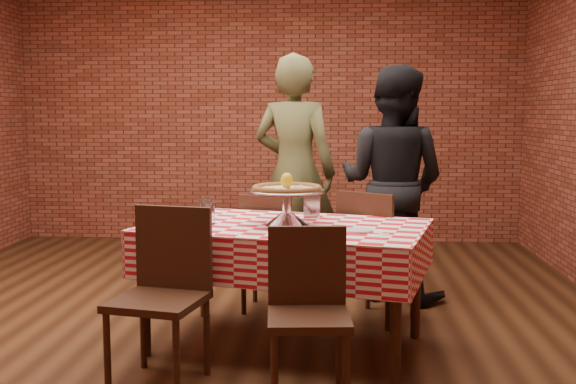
% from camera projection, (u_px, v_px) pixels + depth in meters
% --- Properties ---
extents(ground, '(6.00, 6.00, 0.00)m').
position_uv_depth(ground, '(227.00, 321.00, 4.66)').
color(ground, black).
rests_on(ground, ground).
extents(back_wall, '(5.50, 0.00, 5.50)m').
position_uv_depth(back_wall, '(268.00, 110.00, 7.46)').
color(back_wall, maroon).
rests_on(back_wall, ground).
extents(table, '(1.82, 1.34, 0.75)m').
position_uv_depth(table, '(286.00, 286.00, 4.13)').
color(table, '#382013').
rests_on(table, ground).
extents(tablecloth, '(1.86, 1.39, 0.28)m').
position_uv_depth(tablecloth, '(286.00, 247.00, 4.10)').
color(tablecloth, red).
rests_on(tablecloth, table).
extents(pizza_stand, '(0.59, 0.59, 0.21)m').
position_uv_depth(pizza_stand, '(287.00, 208.00, 4.04)').
color(pizza_stand, silver).
rests_on(pizza_stand, tablecloth).
extents(pizza, '(0.53, 0.53, 0.03)m').
position_uv_depth(pizza, '(287.00, 190.00, 4.03)').
color(pizza, beige).
rests_on(pizza, pizza_stand).
extents(lemon, '(0.09, 0.09, 0.10)m').
position_uv_depth(lemon, '(287.00, 181.00, 4.02)').
color(lemon, gold).
rests_on(lemon, pizza).
extents(water_glass_left, '(0.10, 0.10, 0.13)m').
position_uv_depth(water_glass_left, '(208.00, 213.00, 4.09)').
color(water_glass_left, white).
rests_on(water_glass_left, tablecloth).
extents(water_glass_right, '(0.10, 0.10, 0.13)m').
position_uv_depth(water_glass_right, '(205.00, 208.00, 4.31)').
color(water_glass_right, white).
rests_on(water_glass_right, tablecloth).
extents(side_plate, '(0.19, 0.19, 0.01)m').
position_uv_depth(side_plate, '(359.00, 230.00, 3.84)').
color(side_plate, white).
rests_on(side_plate, tablecloth).
extents(sweetener_packet_a, '(0.06, 0.05, 0.00)m').
position_uv_depth(sweetener_packet_a, '(384.00, 235.00, 3.73)').
color(sweetener_packet_a, white).
rests_on(sweetener_packet_a, tablecloth).
extents(sweetener_packet_b, '(0.06, 0.05, 0.00)m').
position_uv_depth(sweetener_packet_b, '(378.00, 233.00, 3.78)').
color(sweetener_packet_b, white).
rests_on(sweetener_packet_b, tablecloth).
extents(condiment_caddy, '(0.11, 0.09, 0.14)m').
position_uv_depth(condiment_caddy, '(312.00, 206.00, 4.34)').
color(condiment_caddy, silver).
rests_on(condiment_caddy, tablecloth).
extents(chair_near_left, '(0.52, 0.52, 0.92)m').
position_uv_depth(chair_near_left, '(158.00, 299.00, 3.53)').
color(chair_near_left, '#382013').
rests_on(chair_near_left, ground).
extents(chair_near_right, '(0.42, 0.42, 0.87)m').
position_uv_depth(chair_near_right, '(309.00, 322.00, 3.24)').
color(chair_near_right, '#382013').
rests_on(chair_near_right, ground).
extents(chair_far_left, '(0.43, 0.43, 0.86)m').
position_uv_depth(chair_far_left, '(271.00, 251.00, 4.90)').
color(chair_far_left, '#382013').
rests_on(chair_far_left, ground).
extents(chair_far_right, '(0.59, 0.59, 0.90)m').
position_uv_depth(chair_far_right, '(378.00, 255.00, 4.66)').
color(chair_far_right, '#382013').
rests_on(chair_far_right, ground).
extents(diner_olive, '(0.79, 0.64, 1.89)m').
position_uv_depth(diner_olive, '(295.00, 172.00, 5.50)').
color(diner_olive, '#50512D').
rests_on(diner_olive, ground).
extents(diner_black, '(1.07, 0.98, 1.78)m').
position_uv_depth(diner_black, '(392.00, 183.00, 5.17)').
color(diner_black, black).
rests_on(diner_black, ground).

